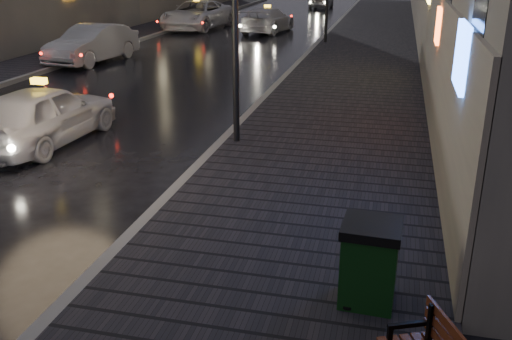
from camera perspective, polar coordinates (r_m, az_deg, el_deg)
The scene contains 10 objects.
sidewalk at distance 27.25m, azimuth 11.03°, elevation 11.86°, with size 4.60×58.00×0.15m, color black.
curb at distance 27.47m, azimuth 5.92°, elevation 12.20°, with size 0.20×58.00×0.15m, color slate.
sidewalk_far at distance 30.56m, azimuth -13.85°, elevation 12.59°, with size 2.40×58.00×0.15m, color black.
curb_far at distance 29.99m, azimuth -11.58°, elevation 12.62°, with size 0.20×58.00×0.15m, color slate.
trash_bin at distance 7.03m, azimuth 11.28°, elevation -9.02°, with size 0.72×0.72×1.05m.
taxi_near at distance 13.92m, azimuth -20.48°, elevation 5.23°, with size 1.66×4.13×1.41m, color silver.
car_left_mid at distance 24.39m, azimuth -16.04°, elevation 12.03°, with size 1.58×4.52×1.49m, color #9999A1.
taxi_mid at distance 32.79m, azimuth 1.15°, elevation 14.76°, with size 1.92×4.73×1.37m, color silver.
taxi_far at distance 34.62m, azimuth -5.92°, elevation 15.18°, with size 2.68×5.80×1.61m, color silver.
car_far at distance 48.19m, azimuth 6.53°, elevation 16.57°, with size 1.62×4.03×1.37m, color gray.
Camera 1 is at (5.21, -5.91, 4.13)m, focal length 40.00 mm.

